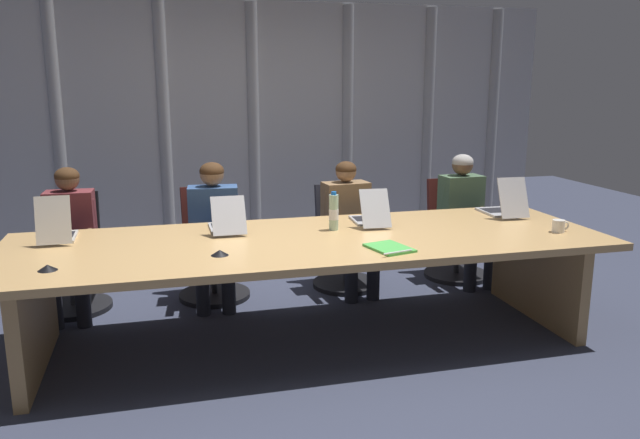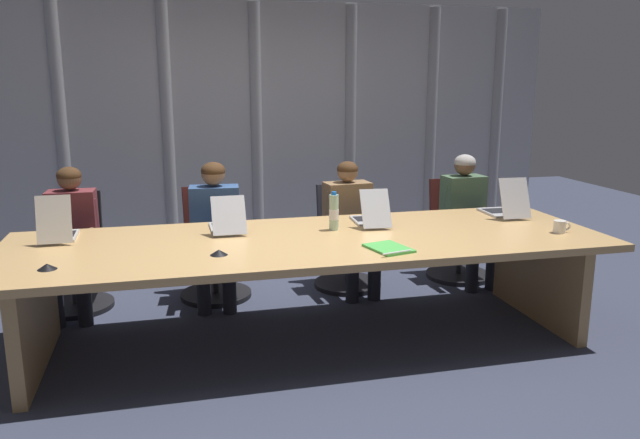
% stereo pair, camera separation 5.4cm
% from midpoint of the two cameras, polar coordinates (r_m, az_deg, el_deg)
% --- Properties ---
extents(ground_plane, '(12.90, 12.90, 0.00)m').
position_cam_midpoint_polar(ground_plane, '(4.49, -1.17, -11.06)').
color(ground_plane, '#383D51').
extents(conference_table, '(4.09, 1.35, 0.75)m').
position_cam_midpoint_polar(conference_table, '(4.28, -1.21, -3.58)').
color(conference_table, tan).
rests_on(conference_table, ground_plane).
extents(curtain_backdrop, '(6.45, 0.17, 2.60)m').
position_cam_midpoint_polar(curtain_backdrop, '(6.57, -6.31, 8.18)').
color(curtain_backdrop, '#B2B2B7').
rests_on(curtain_backdrop, ground_plane).
extents(laptop_left_end, '(0.22, 0.41, 0.33)m').
position_cam_midpoint_polar(laptop_left_end, '(4.53, -23.37, -1.05)').
color(laptop_left_end, beige).
rests_on(laptop_left_end, conference_table).
extents(laptop_left_mid, '(0.24, 0.44, 0.27)m').
position_cam_midpoint_polar(laptop_left_mid, '(4.50, -8.94, -0.36)').
color(laptop_left_mid, '#BCBCC1').
rests_on(laptop_left_mid, conference_table).
extents(laptop_center, '(0.24, 0.48, 0.28)m').
position_cam_midpoint_polar(laptop_center, '(4.68, 4.24, 0.28)').
color(laptop_center, '#BCBCC1').
rests_on(laptop_center, conference_table).
extents(laptop_right_mid, '(0.25, 0.47, 0.32)m').
position_cam_midpoint_polar(laptop_right_mid, '(5.18, 16.17, 1.08)').
color(laptop_right_mid, '#BCBCC1').
rests_on(laptop_right_mid, conference_table).
extents(office_chair_left_end, '(0.60, 0.60, 0.92)m').
position_cam_midpoint_polar(office_chair_left_end, '(5.39, -22.19, -4.03)').
color(office_chair_left_end, black).
rests_on(office_chair_left_end, ground_plane).
extents(office_chair_left_mid, '(0.60, 0.60, 0.93)m').
position_cam_midpoint_polar(office_chair_left_mid, '(5.35, -10.19, -3.39)').
color(office_chair_left_mid, '#511E19').
rests_on(office_chair_left_mid, ground_plane).
extents(office_chair_center, '(0.60, 0.60, 0.90)m').
position_cam_midpoint_polar(office_chair_center, '(5.55, 2.00, -2.68)').
color(office_chair_center, '#2D2D38').
rests_on(office_chair_center, ground_plane).
extents(office_chair_right_mid, '(0.60, 0.60, 0.91)m').
position_cam_midpoint_polar(office_chair_right_mid, '(5.95, 12.12, -1.90)').
color(office_chair_right_mid, '#511E19').
rests_on(office_chair_right_mid, ground_plane).
extents(person_left_end, '(0.38, 0.55, 1.16)m').
position_cam_midpoint_polar(person_left_end, '(5.16, -22.34, -1.26)').
color(person_left_end, brown).
rests_on(person_left_end, ground_plane).
extents(person_left_mid, '(0.45, 0.57, 1.16)m').
position_cam_midpoint_polar(person_left_mid, '(5.12, -10.07, -0.44)').
color(person_left_mid, '#335184').
rests_on(person_left_mid, ground_plane).
extents(person_center, '(0.44, 0.57, 1.13)m').
position_cam_midpoint_polar(person_center, '(5.34, 2.44, -0.00)').
color(person_center, olive).
rests_on(person_center, ground_plane).
extents(person_right_mid, '(0.40, 0.56, 1.16)m').
position_cam_midpoint_polar(person_right_mid, '(5.75, 12.99, 0.78)').
color(person_right_mid, '#4C6B4C').
rests_on(person_right_mid, ground_plane).
extents(water_bottle_primary, '(0.07, 0.07, 0.28)m').
position_cam_midpoint_polar(water_bottle_primary, '(4.45, 0.92, 0.65)').
color(water_bottle_primary, '#ADD1B2').
rests_on(water_bottle_primary, conference_table).
extents(coffee_mug_near, '(0.13, 0.09, 0.09)m').
position_cam_midpoint_polar(coffee_mug_near, '(4.71, 20.86, -0.57)').
color(coffee_mug_near, white).
rests_on(coffee_mug_near, conference_table).
extents(conference_mic_left_side, '(0.11, 0.11, 0.03)m').
position_cam_midpoint_polar(conference_mic_left_side, '(3.86, -24.20, -4.06)').
color(conference_mic_left_side, black).
rests_on(conference_mic_left_side, conference_table).
extents(conference_mic_middle, '(0.11, 0.11, 0.03)m').
position_cam_midpoint_polar(conference_mic_middle, '(3.88, -9.63, -3.03)').
color(conference_mic_middle, black).
rests_on(conference_mic_middle, conference_table).
extents(spiral_notepad, '(0.29, 0.35, 0.03)m').
position_cam_midpoint_polar(spiral_notepad, '(3.98, 6.05, -2.64)').
color(spiral_notepad, '#4CB74C').
rests_on(spiral_notepad, conference_table).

